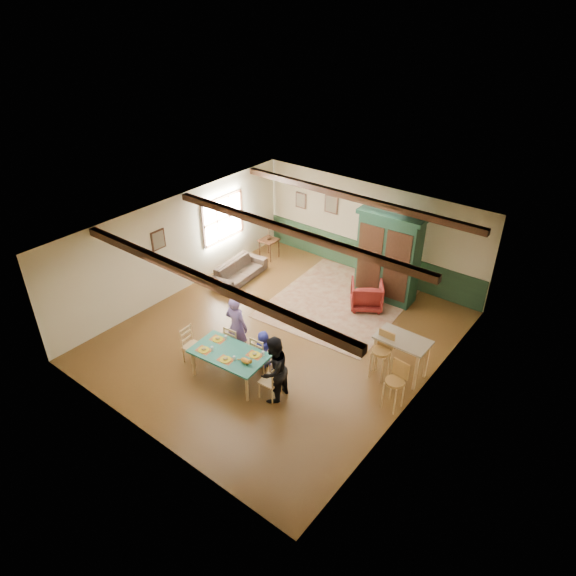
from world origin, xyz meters
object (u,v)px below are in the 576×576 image
Objects in this scene: person_child at (263,349)px; bar_stool_right at (394,387)px; dining_chair_far_right at (262,352)px; person_man at (237,327)px; dining_chair_end_left at (193,346)px; armchair at (367,295)px; dining_chair_far_left at (235,341)px; end_table at (269,249)px; person_woman at (273,370)px; dining_chair_end_right at (270,380)px; sofa at (239,271)px; armoire at (388,256)px; bar_stool_left at (381,356)px; dining_table at (230,365)px; cat at (245,360)px; table_lamp at (269,231)px; counter_table at (400,356)px.

bar_stool_right is at bearing -173.07° from person_child.
person_man is at bearing -5.71° from dining_chair_far_right.
armchair is (1.89, 4.31, -0.06)m from dining_chair_end_left.
dining_chair_far_left reaches higher than armchair.
person_woman is at bearing -49.33° from end_table.
dining_chair_far_right is at bearing -133.83° from dining_chair_end_right.
dining_chair_far_left is 1.00× the size of dining_chair_far_right.
dining_chair_far_right is 0.81m from person_man.
bar_stool_right is at bearing 116.80° from person_woman.
sofa is at bearing -44.33° from person_child.
dining_chair_end_right is 4.95m from armoire.
armoire is at bearing 118.55° from bar_stool_left.
armchair is (0.85, 4.22, 0.03)m from dining_table.
dining_table is 5.62m from end_table.
dining_chair_end_left is 0.80× the size of bar_stool_right.
dining_chair_end_left is 1.39× the size of end_table.
cat is (-0.53, -0.14, 0.33)m from dining_chair_end_right.
dining_chair_far_left is 0.58× the size of person_woman.
dining_chair_far_left is 1.00× the size of dining_chair_end_right.
dining_chair_far_left is 3.54m from sofa.
dining_chair_end_left is 1.58m from person_child.
dining_chair_far_left is at bearing 5.71° from person_child.
dining_chair_end_left is 0.95× the size of person_child.
armchair reaches higher than dining_table.
person_child is at bearing -148.58° from bar_stool_left.
person_man reaches higher than dining_chair_far_right.
armoire reaches higher than person_woman.
person_man is 0.64× the size of armoire.
bar_stool_left is (2.18, 1.32, 0.12)m from dining_chair_far_right.
person_child is 1.47× the size of end_table.
person_man reaches higher than table_lamp.
dining_chair_far_right is 1.52× the size of table_lamp.
dining_chair_end_left is at bearing -68.92° from end_table.
dining_chair_end_left is 4.53m from counter_table.
dining_chair_end_right is 4.13m from armchair.
person_man reaches higher than dining_table.
end_table is (-2.51, 4.19, -0.12)m from dining_chair_far_left.
dining_table is at bearing 116.57° from person_man.
sofa is 1.55m from end_table.
end_table is (-4.05, 4.71, -0.44)m from person_woman.
end_table is at bearing 0.09° from sofa.
end_table is at bearing -63.93° from dining_chair_far_left.
cat reaches higher than end_table.
dining_chair_end_left is at bearing -90.00° from person_woman.
counter_table is at bearing -23.27° from end_table.
person_woman is 6.22m from end_table.
dining_table is 1.99× the size of armchair.
bar_stool_left reaches higher than counter_table.
sofa is (-3.06, 2.59, -0.16)m from dining_chair_far_right.
dining_chair_end_left is at bearing 24.92° from dining_chair_far_right.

